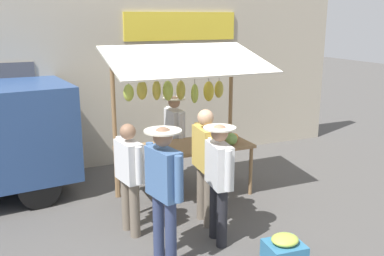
# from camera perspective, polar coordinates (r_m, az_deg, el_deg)

# --- Properties ---
(ground_plane) EXTENTS (40.00, 40.00, 0.00)m
(ground_plane) POSITION_cam_1_polar(r_m,az_deg,el_deg) (7.48, -0.93, -8.79)
(ground_plane) COLOR #514F4C
(street_backdrop) EXTENTS (9.00, 0.30, 3.40)m
(street_backdrop) POSITION_cam_1_polar(r_m,az_deg,el_deg) (9.02, -6.72, 6.33)
(street_backdrop) COLOR #B2A893
(street_backdrop) RESTS_ON ground
(market_stall) EXTENTS (2.50, 1.46, 2.50)m
(market_stall) POSITION_cam_1_polar(r_m,az_deg,el_deg) (7.08, -0.95, 3.09)
(market_stall) COLOR olive
(market_stall) RESTS_ON ground
(vendor_with_sunhat) EXTENTS (0.41, 0.68, 1.57)m
(vendor_with_sunhat) POSITION_cam_1_polar(r_m,az_deg,el_deg) (7.88, -2.30, -0.50)
(vendor_with_sunhat) COLOR navy
(vendor_with_sunhat) RESTS_ON ground
(shopper_in_grey_tee) EXTENTS (0.44, 0.71, 1.71)m
(shopper_in_grey_tee) POSITION_cam_1_polar(r_m,az_deg,el_deg) (5.23, -3.71, -7.23)
(shopper_in_grey_tee) COLOR navy
(shopper_in_grey_tee) RESTS_ON ground
(shopper_in_striped_shirt) EXTENTS (0.30, 0.67, 1.57)m
(shopper_in_striped_shirt) POSITION_cam_1_polar(r_m,az_deg,el_deg) (5.99, -8.20, -5.69)
(shopper_in_striped_shirt) COLOR #726656
(shopper_in_striped_shirt) RESTS_ON ground
(shopper_with_ponytail) EXTENTS (0.42, 0.69, 1.62)m
(shopper_with_ponytail) POSITION_cam_1_polar(r_m,az_deg,el_deg) (5.69, 3.53, -6.07)
(shopper_with_ponytail) COLOR #232328
(shopper_with_ponytail) RESTS_ON ground
(shopper_with_shopping_bag) EXTENTS (0.25, 0.72, 1.70)m
(shopper_with_shopping_bag) POSITION_cam_1_polar(r_m,az_deg,el_deg) (6.20, 1.74, -3.97)
(shopper_with_shopping_bag) COLOR #726656
(shopper_with_shopping_bag) RESTS_ON ground
(produce_crate_side) EXTENTS (0.49, 0.44, 0.36)m
(produce_crate_side) POSITION_cam_1_polar(r_m,az_deg,el_deg) (5.67, 11.96, -15.29)
(produce_crate_side) COLOR teal
(produce_crate_side) RESTS_ON ground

